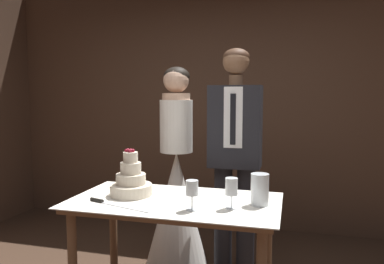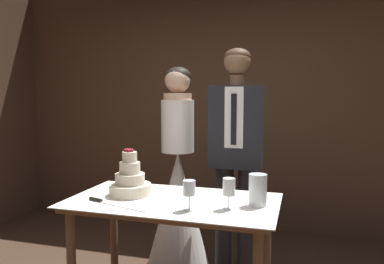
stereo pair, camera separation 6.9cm
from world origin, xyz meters
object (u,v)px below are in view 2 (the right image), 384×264
(tiered_cake, at_px, (130,181))
(wine_glass_near, at_px, (189,189))
(groom, at_px, (236,148))
(hurricane_candle, at_px, (258,191))
(wine_glass_middle, at_px, (229,188))
(cake_knife, at_px, (106,202))
(cake_table, at_px, (173,217))
(bride, at_px, (178,192))

(tiered_cake, xyz_separation_m, wine_glass_near, (0.47, -0.20, 0.03))
(wine_glass_near, height_order, groom, groom)
(tiered_cake, relative_size, hurricane_candle, 1.62)
(wine_glass_middle, bearing_deg, tiered_cake, 170.19)
(groom, bearing_deg, wine_glass_near, -95.22)
(wine_glass_near, bearing_deg, cake_knife, -178.09)
(cake_table, relative_size, tiered_cake, 4.24)
(wine_glass_middle, bearing_deg, cake_knife, -171.93)
(wine_glass_middle, bearing_deg, groom, 97.28)
(cake_table, distance_m, wine_glass_near, 0.33)
(tiered_cake, relative_size, wine_glass_near, 1.78)
(cake_table, height_order, bride, bride)
(cake_table, height_order, hurricane_candle, hurricane_candle)
(cake_table, distance_m, hurricane_candle, 0.56)
(wine_glass_near, distance_m, wine_glass_middle, 0.23)
(cake_table, relative_size, wine_glass_middle, 7.25)
(tiered_cake, bearing_deg, wine_glass_middle, -9.81)
(cake_table, distance_m, wine_glass_middle, 0.45)
(hurricane_candle, bearing_deg, tiered_cake, 179.70)
(cake_knife, distance_m, wine_glass_middle, 0.75)
(wine_glass_near, bearing_deg, tiered_cake, 156.46)
(tiered_cake, relative_size, groom, 0.17)
(tiered_cake, distance_m, wine_glass_middle, 0.69)
(wine_glass_near, bearing_deg, hurricane_candle, 28.80)
(cake_table, height_order, tiered_cake, tiered_cake)
(wine_glass_middle, relative_size, groom, 0.10)
(cake_table, height_order, wine_glass_middle, wine_glass_middle)
(cake_knife, bearing_deg, bride, 100.66)
(bride, xyz_separation_m, groom, (0.51, -0.00, 0.41))
(wine_glass_near, distance_m, groom, 1.03)
(cake_knife, distance_m, bride, 1.06)
(bride, bearing_deg, tiered_cake, -93.99)
(tiered_cake, xyz_separation_m, bride, (0.06, 0.81, -0.28))
(wine_glass_middle, relative_size, hurricane_candle, 0.95)
(tiered_cake, xyz_separation_m, groom, (0.56, 0.81, 0.14))
(cake_table, bearing_deg, cake_knife, -152.55)
(tiered_cake, relative_size, wine_glass_middle, 1.71)
(wine_glass_middle, height_order, bride, bride)
(cake_knife, relative_size, hurricane_candle, 2.34)
(cake_table, relative_size, cake_knife, 2.94)
(wine_glass_near, relative_size, wine_glass_middle, 0.96)
(tiered_cake, bearing_deg, groom, 55.37)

